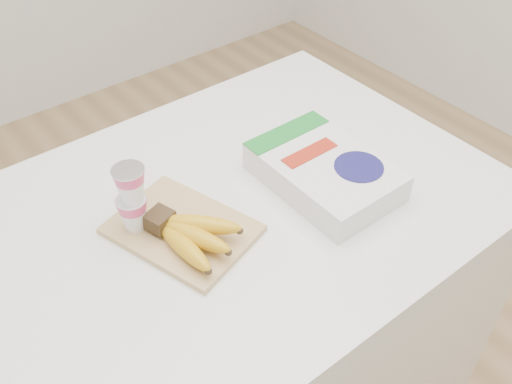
% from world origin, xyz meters
% --- Properties ---
extents(table, '(1.20, 0.80, 0.90)m').
position_xyz_m(table, '(0.00, 0.00, 0.45)').
color(table, silver).
rests_on(table, ground).
extents(cutting_board, '(0.27, 0.31, 0.01)m').
position_xyz_m(cutting_board, '(-0.08, -0.01, 0.90)').
color(cutting_board, '#D7BC76').
rests_on(cutting_board, table).
extents(bananas, '(0.15, 0.19, 0.06)m').
position_xyz_m(bananas, '(-0.09, -0.05, 0.93)').
color(bananas, '#382816').
rests_on(bananas, cutting_board).
extents(yogurt_stack, '(0.06, 0.06, 0.14)m').
position_xyz_m(yogurt_stack, '(-0.14, 0.05, 0.99)').
color(yogurt_stack, white).
rests_on(yogurt_stack, cutting_board).
extents(cereal_box, '(0.20, 0.30, 0.07)m').
position_xyz_m(cereal_box, '(0.24, -0.07, 0.93)').
color(cereal_box, white).
rests_on(cereal_box, table).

